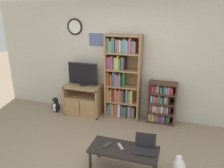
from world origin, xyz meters
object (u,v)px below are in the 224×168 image
at_px(remote_far_from_laptop, 107,145).
at_px(cat, 179,167).
at_px(bookshelf_short, 161,103).
at_px(penguin_figurine, 56,105).
at_px(coffee_table, 124,151).
at_px(remote_near_laptop, 120,146).
at_px(tv_stand, 83,100).
at_px(television, 83,74).
at_px(bookshelf_tall, 121,80).
at_px(laptop, 145,146).

height_order(remote_far_from_laptop, cat, remote_far_from_laptop).
xyz_separation_m(bookshelf_short, penguin_figurine, (-2.50, -0.26, -0.29)).
distance_m(coffee_table, remote_near_laptop, 0.08).
relative_size(tv_stand, television, 1.21).
xyz_separation_m(tv_stand, bookshelf_tall, (0.90, 0.13, 0.55)).
bearing_deg(cat, laptop, 179.02).
bearing_deg(penguin_figurine, laptop, -30.59).
xyz_separation_m(tv_stand, penguin_figurine, (-0.70, -0.13, -0.19)).
bearing_deg(laptop, bookshelf_short, 82.45).
bearing_deg(remote_far_from_laptop, bookshelf_short, 99.05).
bearing_deg(television, cat, -33.62).
distance_m(television, penguin_figurine, 1.08).
distance_m(coffee_table, cat, 0.87).
bearing_deg(remote_near_laptop, laptop, -29.66).
bearing_deg(bookshelf_short, remote_near_laptop, -104.27).
xyz_separation_m(bookshelf_tall, cat, (1.35, -1.59, -0.78)).
relative_size(laptop, penguin_figurine, 0.90).
bearing_deg(laptop, tv_stand, 132.82).
bearing_deg(television, remote_near_laptop, -50.38).
distance_m(television, bookshelf_short, 1.88).
bearing_deg(coffee_table, remote_far_from_laptop, -179.19).
bearing_deg(coffee_table, bookshelf_short, 77.79).
bearing_deg(penguin_figurine, remote_far_from_laptop, -39.13).
relative_size(bookshelf_tall, penguin_figurine, 5.11).
height_order(bookshelf_short, coffee_table, bookshelf_short).
relative_size(tv_stand, coffee_table, 0.81).
relative_size(bookshelf_tall, cat, 4.06).
relative_size(cat, penguin_figurine, 1.26).
height_order(bookshelf_tall, bookshelf_short, bookshelf_tall).
distance_m(laptop, cat, 0.62).
bearing_deg(cat, remote_near_laptop, 177.31).
xyz_separation_m(bookshelf_short, remote_far_from_laptop, (-0.65, -1.76, -0.06)).
xyz_separation_m(coffee_table, remote_near_laptop, (-0.06, 0.02, 0.05)).
distance_m(coffee_table, remote_far_from_laptop, 0.28).
distance_m(tv_stand, television, 0.63).
height_order(television, bookshelf_tall, bookshelf_tall).
bearing_deg(laptop, penguin_figurine, 144.30).
height_order(coffee_table, remote_near_laptop, remote_near_laptop).
bearing_deg(cat, remote_far_from_laptop, 176.88).
bearing_deg(bookshelf_tall, remote_near_laptop, -75.09).
height_order(bookshelf_short, remote_far_from_laptop, bookshelf_short).
bearing_deg(penguin_figurine, tv_stand, 10.16).
height_order(remote_near_laptop, cat, remote_near_laptop).
xyz_separation_m(television, penguin_figurine, (-0.70, -0.16, -0.81)).
bearing_deg(remote_far_from_laptop, television, 153.90).
bearing_deg(bookshelf_tall, television, -174.09).
bearing_deg(remote_near_laptop, bookshelf_short, 39.43).
height_order(tv_stand, remote_far_from_laptop, tv_stand).
xyz_separation_m(remote_near_laptop, remote_far_from_laptop, (-0.21, -0.03, 0.00)).
bearing_deg(cat, television, 134.60).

